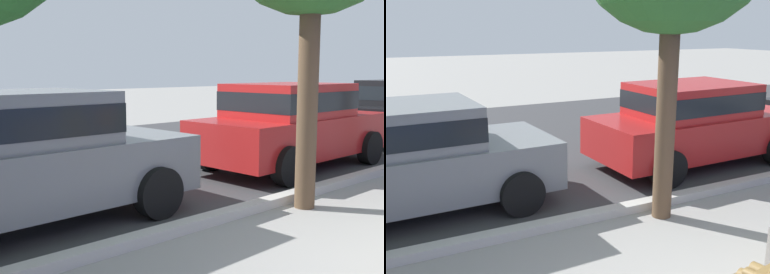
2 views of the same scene
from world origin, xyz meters
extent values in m
cube|color=#38383A|center=(0.00, 7.50, 0.00)|extent=(60.00, 9.00, 0.01)
cube|color=#B2AFA8|center=(0.00, 2.90, 0.06)|extent=(60.00, 0.20, 0.12)
cylinder|color=brown|center=(1.00, 2.57, 1.42)|extent=(0.26, 0.26, 2.85)
cube|color=slate|center=(-2.07, 4.31, 0.61)|extent=(4.13, 1.78, 0.70)
cube|color=slate|center=(-2.22, 4.31, 1.26)|extent=(2.16, 1.61, 0.60)
cube|color=black|center=(-2.22, 4.31, 1.26)|extent=(2.17, 1.62, 0.33)
cylinder|color=black|center=(-0.75, 5.19, 0.32)|extent=(0.64, 0.23, 0.64)
cylinder|color=black|center=(-0.72, 3.49, 0.32)|extent=(0.64, 0.23, 0.64)
cube|color=#B21E1E|center=(3.11, 4.31, 0.61)|extent=(4.13, 1.78, 0.70)
cube|color=#B21E1E|center=(2.96, 4.31, 1.26)|extent=(2.16, 1.61, 0.60)
cube|color=black|center=(2.96, 4.31, 1.26)|extent=(2.17, 1.62, 0.33)
cylinder|color=black|center=(4.43, 5.19, 0.32)|extent=(0.64, 0.23, 0.64)
cylinder|color=black|center=(4.46, 3.49, 0.32)|extent=(0.64, 0.23, 0.64)
cylinder|color=black|center=(1.76, 5.14, 0.32)|extent=(0.64, 0.23, 0.64)
cylinder|color=black|center=(1.79, 3.44, 0.32)|extent=(0.64, 0.23, 0.64)
cylinder|color=black|center=(6.45, 5.14, 0.32)|extent=(0.64, 0.23, 0.64)
camera|label=1|loc=(-4.30, -1.05, 1.79)|focal=45.63mm
camera|label=2|loc=(-2.64, -1.98, 2.57)|focal=41.17mm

